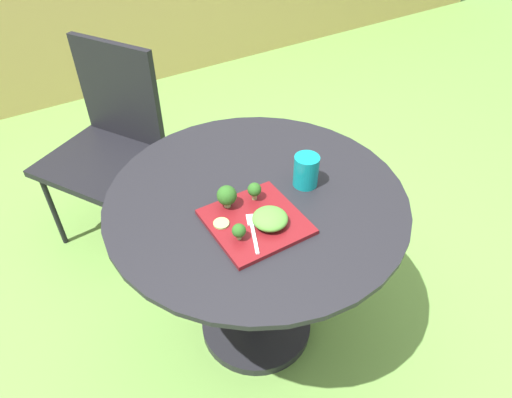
{
  "coord_description": "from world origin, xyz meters",
  "views": [
    {
      "loc": [
        -0.56,
        -0.91,
        1.63
      ],
      "look_at": [
        -0.03,
        -0.05,
        0.75
      ],
      "focal_mm": 32.01,
      "sensor_mm": 36.0,
      "label": 1
    }
  ],
  "objects_px": {
    "drinking_glass": "(306,172)",
    "fork": "(253,229)",
    "salad_plate": "(256,222)",
    "patio_chair": "(109,133)"
  },
  "relations": [
    {
      "from": "drinking_glass",
      "to": "salad_plate",
      "type": "bearing_deg",
      "value": -162.53
    },
    {
      "from": "drinking_glass",
      "to": "fork",
      "type": "xyz_separation_m",
      "value": [
        -0.26,
        -0.1,
        -0.03
      ]
    },
    {
      "from": "patio_chair",
      "to": "salad_plate",
      "type": "distance_m",
      "value": 1.02
    },
    {
      "from": "salad_plate",
      "to": "fork",
      "type": "relative_size",
      "value": 1.76
    },
    {
      "from": "drinking_glass",
      "to": "fork",
      "type": "relative_size",
      "value": 0.7
    },
    {
      "from": "salad_plate",
      "to": "drinking_glass",
      "type": "xyz_separation_m",
      "value": [
        0.23,
        0.07,
        0.04
      ]
    },
    {
      "from": "salad_plate",
      "to": "drinking_glass",
      "type": "height_order",
      "value": "drinking_glass"
    },
    {
      "from": "salad_plate",
      "to": "fork",
      "type": "height_order",
      "value": "fork"
    },
    {
      "from": "patio_chair",
      "to": "fork",
      "type": "height_order",
      "value": "patio_chair"
    },
    {
      "from": "fork",
      "to": "salad_plate",
      "type": "bearing_deg",
      "value": 47.91
    }
  ]
}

